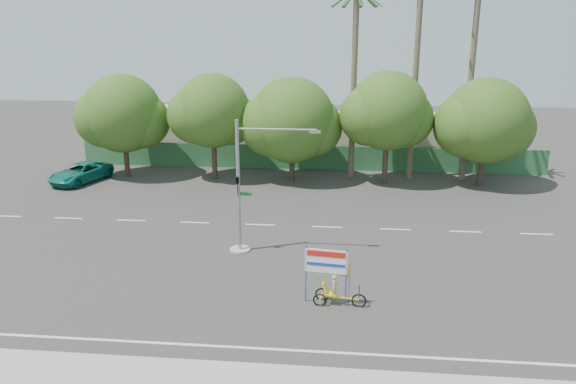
{
  "coord_description": "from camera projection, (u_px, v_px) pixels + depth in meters",
  "views": [
    {
      "loc": [
        2.73,
        -23.26,
        11.61
      ],
      "look_at": [
        0.12,
        3.41,
        3.5
      ],
      "focal_mm": 35.0,
      "sensor_mm": 36.0,
      "label": 1
    }
  ],
  "objects": [
    {
      "name": "tree_center",
      "position": [
        291.0,
        123.0,
        41.73
      ],
      "size": [
        7.62,
        6.4,
        7.85
      ],
      "color": "#473828",
      "rests_on": "ground"
    },
    {
      "name": "palm_short",
      "position": [
        355.0,
        61.0,
        41.46
      ],
      "size": [
        3.73,
        3.79,
        14.45
      ],
      "color": "#70604C",
      "rests_on": "ground"
    },
    {
      "name": "tree_far_right",
      "position": [
        485.0,
        123.0,
        40.37
      ],
      "size": [
        7.38,
        6.2,
        7.94
      ],
      "color": "#473828",
      "rests_on": "ground"
    },
    {
      "name": "tree_right",
      "position": [
        387.0,
        114.0,
        40.85
      ],
      "size": [
        6.9,
        5.8,
        8.36
      ],
      "color": "#473828",
      "rests_on": "ground"
    },
    {
      "name": "palm_tall",
      "position": [
        418.0,
        39.0,
        40.58
      ],
      "size": [
        3.73,
        3.79,
        17.45
      ],
      "color": "#70604C",
      "rests_on": "ground"
    },
    {
      "name": "tree_left",
      "position": [
        212.0,
        114.0,
        42.11
      ],
      "size": [
        6.66,
        5.6,
        8.07
      ],
      "color": "#473828",
      "rests_on": "ground"
    },
    {
      "name": "fence",
      "position": [
        308.0,
        158.0,
        45.97
      ],
      "size": [
        38.0,
        0.08,
        2.0
      ],
      "primitive_type": "cube",
      "color": "#336B3D",
      "rests_on": "ground"
    },
    {
      "name": "ground",
      "position": [
        278.0,
        286.0,
        25.78
      ],
      "size": [
        120.0,
        120.0,
        0.0
      ],
      "primitive_type": "plane",
      "color": "#33302D",
      "rests_on": "ground"
    },
    {
      "name": "trike_billboard",
      "position": [
        332.0,
        282.0,
        23.84
      ],
      "size": [
        2.66,
        0.76,
        2.63
      ],
      "rotation": [
        0.0,
        0.0,
        -0.13
      ],
      "color": "black",
      "rests_on": "ground"
    },
    {
      "name": "building_left",
      "position": [
        201.0,
        133.0,
        50.9
      ],
      "size": [
        12.0,
        8.0,
        4.0
      ],
      "primitive_type": "cube",
      "color": "beige",
      "rests_on": "ground"
    },
    {
      "name": "building_right",
      "position": [
        402.0,
        139.0,
        49.28
      ],
      "size": [
        14.0,
        8.0,
        3.6
      ],
      "primitive_type": "cube",
      "color": "beige",
      "rests_on": "ground"
    },
    {
      "name": "palm_mid",
      "position": [
        473.0,
        54.0,
        40.51
      ],
      "size": [
        3.73,
        3.79,
        15.45
      ],
      "color": "#70604C",
      "rests_on": "ground"
    },
    {
      "name": "pickup_truck",
      "position": [
        81.0,
        173.0,
        42.42
      ],
      "size": [
        3.94,
        5.66,
        1.43
      ],
      "primitive_type": "imported",
      "rotation": [
        0.0,
        0.0,
        -0.33
      ],
      "color": "#0F6D5F",
      "rests_on": "ground"
    },
    {
      "name": "traffic_signal",
      "position": [
        244.0,
        198.0,
        28.93
      ],
      "size": [
        4.72,
        1.1,
        7.0
      ],
      "color": "gray",
      "rests_on": "ground"
    },
    {
      "name": "tree_far_left",
      "position": [
        122.0,
        116.0,
        42.85
      ],
      "size": [
        7.14,
        6.0,
        7.96
      ],
      "color": "#473828",
      "rests_on": "ground"
    }
  ]
}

